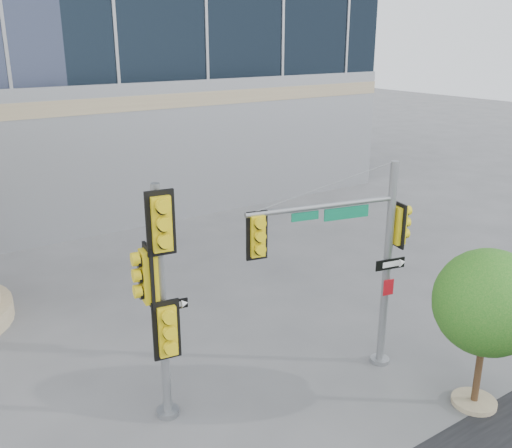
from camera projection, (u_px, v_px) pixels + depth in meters
ground at (298, 419)px, 12.17m from camera, size 120.00×120.00×0.00m
main_signal_pole at (355, 248)px, 12.99m from camera, size 3.92×1.20×5.13m
secondary_signal_pole at (160, 289)px, 11.26m from camera, size 0.89×0.74×5.15m
street_tree at (488, 306)px, 11.96m from camera, size 2.33×2.28×3.63m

